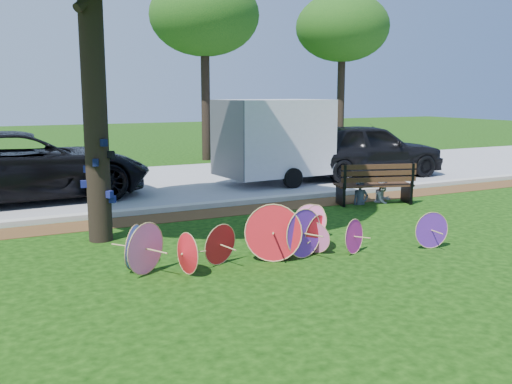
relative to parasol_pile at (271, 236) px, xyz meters
The scene contains 12 objects.
ground 0.81m from the parasol_pile, 100.28° to the right, with size 90.00×90.00×0.00m, color black.
mulch_strip 3.82m from the parasol_pile, 91.93° to the left, with size 90.00×1.00×0.01m, color #472D16.
curb 4.51m from the parasol_pile, 91.63° to the left, with size 90.00×0.30×0.12m, color #B7B5AD.
street 8.65m from the parasol_pile, 90.85° to the left, with size 90.00×8.00×0.01m, color gray.
parasol_pile is the anchor object (origin of this frame).
black_van 8.16m from the parasol_pile, 113.70° to the left, with size 2.98×6.46×1.79m, color black.
dark_pickup 10.10m from the parasol_pile, 43.92° to the left, with size 2.12×5.26×1.79m, color black.
cargo_trailer 8.09m from the parasol_pile, 61.34° to the left, with size 3.22×2.04×2.85m, color silver.
park_bench 5.52m from the parasol_pile, 34.15° to the left, with size 1.96×0.74×1.02m, color black, non-canonical shape.
person_left 5.27m from the parasol_pile, 36.74° to the left, with size 0.43×0.28×1.17m, color #3B4450.
person_right 5.84m from the parasol_pile, 32.63° to the left, with size 0.56×0.44×1.16m, color #B3B1BB.
bg_trees 15.29m from the parasol_pile, 81.90° to the left, with size 25.94×5.34×7.40m.
Camera 1 is at (-4.24, -7.52, 2.75)m, focal length 40.00 mm.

